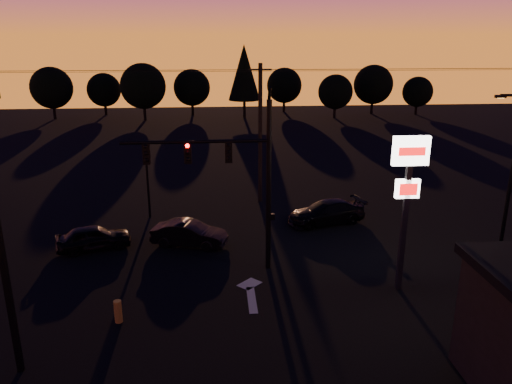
% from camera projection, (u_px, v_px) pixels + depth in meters
% --- Properties ---
extents(ground, '(120.00, 120.00, 0.00)m').
position_uv_depth(ground, '(241.00, 313.00, 20.03)').
color(ground, black).
rests_on(ground, ground).
extents(lane_arrow, '(1.20, 3.10, 0.01)m').
position_uv_depth(lane_arrow, '(251.00, 292.00, 21.65)').
color(lane_arrow, beige).
rests_on(lane_arrow, ground).
extents(traffic_signal_mast, '(6.79, 0.52, 8.58)m').
position_uv_depth(traffic_signal_mast, '(233.00, 169.00, 22.32)').
color(traffic_signal_mast, black).
rests_on(traffic_signal_mast, ground).
extents(secondary_signal, '(0.30, 0.31, 4.35)m').
position_uv_depth(secondary_signal, '(147.00, 172.00, 29.69)').
color(secondary_signal, black).
rests_on(secondary_signal, ground).
extents(pylon_sign, '(1.50, 0.28, 6.80)m').
position_uv_depth(pylon_sign, '(408.00, 181.00, 20.50)').
color(pylon_sign, black).
rests_on(pylon_sign, ground).
extents(streetlight, '(1.55, 0.35, 8.00)m').
position_uv_depth(streetlight, '(512.00, 165.00, 24.99)').
color(streetlight, black).
rests_on(streetlight, ground).
extents(utility_pole_1, '(1.40, 0.26, 9.00)m').
position_uv_depth(utility_pole_1, '(260.00, 133.00, 32.10)').
color(utility_pole_1, black).
rests_on(utility_pole_1, ground).
extents(power_wires, '(36.00, 1.22, 0.07)m').
position_uv_depth(power_wires, '(260.00, 70.00, 30.90)').
color(power_wires, black).
rests_on(power_wires, ground).
extents(bollard, '(0.30, 0.30, 0.91)m').
position_uv_depth(bollard, '(118.00, 311.00, 19.27)').
color(bollard, '#B47B25').
rests_on(bollard, ground).
extents(tree_0, '(5.36, 5.36, 6.74)m').
position_uv_depth(tree_0, '(52.00, 88.00, 64.62)').
color(tree_0, black).
rests_on(tree_0, ground).
extents(tree_1, '(4.54, 4.54, 5.71)m').
position_uv_depth(tree_1, '(104.00, 90.00, 68.12)').
color(tree_1, black).
rests_on(tree_1, ground).
extents(tree_2, '(5.77, 5.78, 7.26)m').
position_uv_depth(tree_2, '(143.00, 86.00, 63.55)').
color(tree_2, black).
rests_on(tree_2, ground).
extents(tree_3, '(4.95, 4.95, 6.22)m').
position_uv_depth(tree_3, '(192.00, 88.00, 68.00)').
color(tree_3, black).
rests_on(tree_3, ground).
extents(tree_4, '(4.18, 4.18, 9.50)m').
position_uv_depth(tree_4, '(244.00, 73.00, 65.03)').
color(tree_4, black).
rests_on(tree_4, ground).
extents(tree_5, '(4.95, 4.95, 6.22)m').
position_uv_depth(tree_5, '(284.00, 85.00, 70.90)').
color(tree_5, black).
rests_on(tree_5, ground).
extents(tree_6, '(4.54, 4.54, 5.71)m').
position_uv_depth(tree_6, '(335.00, 92.00, 65.75)').
color(tree_6, black).
rests_on(tree_6, ground).
extents(tree_7, '(5.36, 5.36, 6.74)m').
position_uv_depth(tree_7, '(373.00, 85.00, 68.87)').
color(tree_7, black).
rests_on(tree_7, ground).
extents(tree_8, '(4.12, 4.12, 5.19)m').
position_uv_depth(tree_8, '(418.00, 92.00, 68.67)').
color(tree_8, black).
rests_on(tree_8, ground).
extents(car_left, '(4.03, 2.57, 1.28)m').
position_uv_depth(car_left, '(94.00, 238.00, 25.82)').
color(car_left, black).
rests_on(car_left, ground).
extents(car_mid, '(4.18, 2.42, 1.30)m').
position_uv_depth(car_mid, '(189.00, 234.00, 26.28)').
color(car_mid, black).
rests_on(car_mid, ground).
extents(car_right, '(4.96, 2.99, 1.35)m').
position_uv_depth(car_right, '(326.00, 212.00, 29.39)').
color(car_right, black).
rests_on(car_right, ground).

